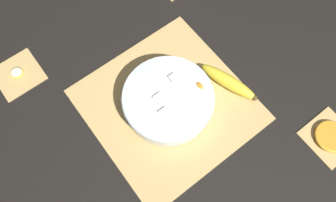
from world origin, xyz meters
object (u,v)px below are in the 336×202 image
object	(u,v)px
banana_coin_single	(17,73)
whole_banana	(229,82)
fruit_salad_bowl	(168,99)
orange_slice_whole	(331,136)

from	to	relation	value
banana_coin_single	whole_banana	bearing A→B (deg)	-130.69
fruit_salad_bowl	orange_slice_whole	size ratio (longest dim) A/B	2.77
fruit_salad_bowl	banana_coin_single	bearing A→B (deg)	40.39
whole_banana	orange_slice_whole	world-z (taller)	whole_banana
whole_banana	fruit_salad_bowl	bearing A→B (deg)	71.74
orange_slice_whole	fruit_salad_bowl	bearing A→B (deg)	40.35
whole_banana	orange_slice_whole	size ratio (longest dim) A/B	2.00
orange_slice_whole	banana_coin_single	world-z (taller)	orange_slice_whole
whole_banana	banana_coin_single	world-z (taller)	whole_banana
fruit_salad_bowl	banana_coin_single	size ratio (longest dim) A/B	7.01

